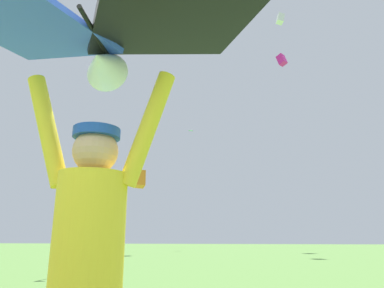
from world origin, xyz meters
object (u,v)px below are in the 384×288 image
distant_kite_green_mid_right (191,130)px  marker_flag (60,226)px  distant_kite_orange_mid_left (140,179)px  kite_flyer_person (87,266)px  distant_kite_white_low_right (280,19)px  held_stunt_kite (99,32)px  distant_kite_magenta_high_right (282,60)px

distant_kite_green_mid_right → marker_flag: 26.69m
distant_kite_orange_mid_left → kite_flyer_person: bearing=-72.4°
distant_kite_white_low_right → marker_flag: 28.85m
distant_kite_white_low_right → held_stunt_kite: bearing=-98.7°
distant_kite_green_mid_right → distant_kite_orange_mid_left: distant_kite_green_mid_right is taller
held_stunt_kite → distant_kite_orange_mid_left: distant_kite_orange_mid_left is taller
kite_flyer_person → distant_kite_white_low_right: 33.91m
distant_kite_orange_mid_left → distant_kite_magenta_high_right: 22.03m
distant_kite_magenta_high_right → held_stunt_kite: bearing=-98.1°
distant_kite_green_mid_right → marker_flag: (0.49, -24.59, -10.38)m
distant_kite_white_low_right → marker_flag: distant_kite_white_low_right is taller
distant_kite_white_low_right → distant_kite_orange_mid_left: (-10.96, -6.01, -15.62)m
distant_kite_orange_mid_left → distant_kite_magenta_high_right: bearing=46.0°
kite_flyer_person → distant_kite_magenta_high_right: (4.74, 33.21, 18.59)m
distant_kite_white_low_right → distant_kite_orange_mid_left: distant_kite_white_low_right is taller
distant_kite_orange_mid_left → distant_kite_green_mid_right: bearing=81.0°
held_stunt_kite → distant_kite_green_mid_right: (-5.03, 32.31, 9.64)m
kite_flyer_person → distant_kite_green_mid_right: 34.37m
distant_kite_green_mid_right → held_stunt_kite: bearing=-81.2°
held_stunt_kite → distant_kite_magenta_high_right: (4.73, 33.29, 17.39)m
kite_flyer_person → distant_kite_green_mid_right: size_ratio=2.96×
kite_flyer_person → distant_kite_magenta_high_right: size_ratio=1.47×
distant_kite_orange_mid_left → marker_flag: (2.22, -13.65, -3.60)m
distant_kite_green_mid_right → distant_kite_white_low_right: bearing=-28.1°
distant_kite_white_low_right → distant_kite_orange_mid_left: size_ratio=0.86×
distant_kite_green_mid_right → distant_kite_white_low_right: size_ratio=0.59×
kite_flyer_person → held_stunt_kite: held_stunt_kite is taller
held_stunt_kite → distant_kite_white_low_right: bearing=81.3°
distant_kite_orange_mid_left → distant_kite_magenta_high_right: size_ratio=0.98×
marker_flag → distant_kite_magenta_high_right: bearing=70.1°
kite_flyer_person → marker_flag: 8.90m
distant_kite_green_mid_right → distant_kite_orange_mid_left: (-1.73, -10.93, -6.79)m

